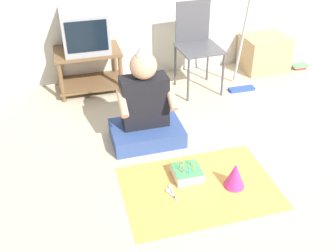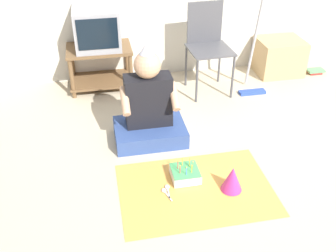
% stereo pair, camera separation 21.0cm
% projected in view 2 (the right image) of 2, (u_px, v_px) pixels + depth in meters
% --- Properties ---
extents(ground_plane, '(16.00, 16.00, 0.00)m').
position_uv_depth(ground_plane, '(281.00, 185.00, 2.95)').
color(ground_plane, beige).
extents(tv_stand, '(0.66, 0.44, 0.45)m').
position_uv_depth(tv_stand, '(100.00, 64.00, 4.14)').
color(tv_stand, brown).
rests_on(tv_stand, ground_plane).
extents(tv, '(0.45, 0.42, 0.40)m').
position_uv_depth(tv, '(97.00, 29.00, 3.93)').
color(tv, '#99999E').
rests_on(tv, tv_stand).
extents(folding_chair, '(0.44, 0.44, 0.90)m').
position_uv_depth(folding_chair, '(208.00, 41.00, 3.98)').
color(folding_chair, '#4C4C51').
rests_on(folding_chair, ground_plane).
extents(cardboard_box_stack, '(0.50, 0.43, 0.39)m').
position_uv_depth(cardboard_box_stack, '(279.00, 57.00, 4.48)').
color(cardboard_box_stack, tan).
rests_on(cardboard_box_stack, ground_plane).
extents(dust_mop, '(0.28, 0.26, 1.15)m').
position_uv_depth(dust_mop, '(254.00, 63.00, 4.02)').
color(dust_mop, '#2D4CB2').
rests_on(dust_mop, ground_plane).
extents(book_pile, '(0.20, 0.12, 0.05)m').
position_uv_depth(book_pile, '(315.00, 71.00, 4.55)').
color(book_pile, '#B72D28').
rests_on(book_pile, ground_plane).
extents(person_seated, '(0.60, 0.43, 0.87)m').
position_uv_depth(person_seated, '(149.00, 110.00, 3.31)').
color(person_seated, '#334C8C').
rests_on(person_seated, ground_plane).
extents(party_cloth, '(1.13, 0.78, 0.01)m').
position_uv_depth(party_cloth, '(196.00, 189.00, 2.90)').
color(party_cloth, '#EFA84C').
rests_on(party_cloth, ground_plane).
extents(birthday_cake, '(0.21, 0.21, 0.15)m').
position_uv_depth(birthday_cake, '(185.00, 174.00, 2.98)').
color(birthday_cake, white).
rests_on(birthday_cake, party_cloth).
extents(party_hat_blue, '(0.16, 0.16, 0.20)m').
position_uv_depth(party_hat_blue, '(232.00, 179.00, 2.85)').
color(party_hat_blue, '#CC338C').
rests_on(party_hat_blue, party_cloth).
extents(plastic_spoon_near, '(0.04, 0.15, 0.01)m').
position_uv_depth(plastic_spoon_near, '(168.00, 188.00, 2.90)').
color(plastic_spoon_near, white).
rests_on(plastic_spoon_near, party_cloth).
extents(plastic_spoon_far, '(0.06, 0.14, 0.01)m').
position_uv_depth(plastic_spoon_far, '(165.00, 192.00, 2.87)').
color(plastic_spoon_far, white).
rests_on(plastic_spoon_far, party_cloth).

